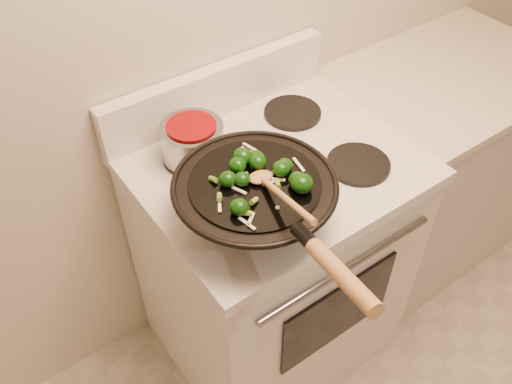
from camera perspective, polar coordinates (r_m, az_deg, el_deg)
stove at (r=1.88m, az=1.67°, el=-7.12°), size 0.78×0.67×1.08m
counter_unit at (r=2.34m, az=17.41°, el=2.53°), size 0.88×0.62×0.91m
wok at (r=1.32m, az=-0.03°, el=-0.78°), size 0.41×0.67×0.22m
stirfry at (r=1.29m, az=0.65°, el=1.97°), size 0.26×0.26×0.05m
wooden_spoon at (r=1.23m, az=1.95°, el=0.32°), size 0.09×0.27×0.10m
saucepan at (r=1.53m, az=-6.65°, el=5.41°), size 0.18×0.28×0.11m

